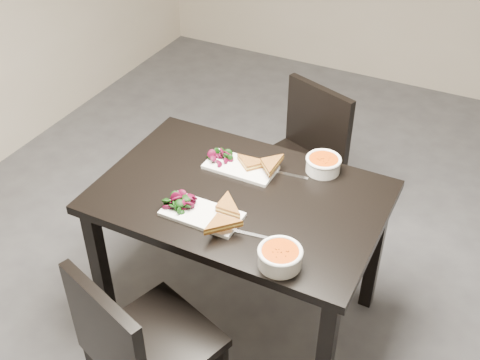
{
  "coord_description": "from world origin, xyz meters",
  "views": [
    {
      "loc": [
        0.4,
        -2.01,
        2.3
      ],
      "look_at": [
        -0.48,
        -0.26,
        0.82
      ],
      "focal_mm": 44.33,
      "sensor_mm": 36.0,
      "label": 1
    }
  ],
  "objects_px": {
    "chair_near": "(137,345)",
    "chair_far": "(302,155)",
    "soup_bowl_far": "(323,163)",
    "plate_far": "(241,167)",
    "table": "(240,211)",
    "soup_bowl_near": "(280,256)",
    "plate_near": "(202,214)"
  },
  "relations": [
    {
      "from": "chair_near",
      "to": "chair_far",
      "type": "relative_size",
      "value": 1.0
    },
    {
      "from": "soup_bowl_far",
      "to": "plate_far",
      "type": "bearing_deg",
      "value": -155.81
    },
    {
      "from": "soup_bowl_far",
      "to": "table",
      "type": "bearing_deg",
      "value": -129.57
    },
    {
      "from": "chair_near",
      "to": "chair_far",
      "type": "xyz_separation_m",
      "value": [
        0.08,
        1.44,
        0.0
      ]
    },
    {
      "from": "table",
      "to": "chair_far",
      "type": "height_order",
      "value": "chair_far"
    },
    {
      "from": "table",
      "to": "plate_far",
      "type": "relative_size",
      "value": 3.8
    },
    {
      "from": "table",
      "to": "soup_bowl_far",
      "type": "relative_size",
      "value": 7.61
    },
    {
      "from": "table",
      "to": "soup_bowl_far",
      "type": "xyz_separation_m",
      "value": [
        0.26,
        0.31,
        0.14
      ]
    },
    {
      "from": "chair_near",
      "to": "soup_bowl_near",
      "type": "bearing_deg",
      "value": 61.69
    },
    {
      "from": "chair_near",
      "to": "plate_far",
      "type": "distance_m",
      "value": 0.89
    },
    {
      "from": "chair_far",
      "to": "plate_near",
      "type": "xyz_separation_m",
      "value": [
        -0.07,
        -0.95,
        0.27
      ]
    },
    {
      "from": "plate_far",
      "to": "table",
      "type": "bearing_deg",
      "value": -64.07
    },
    {
      "from": "plate_far",
      "to": "soup_bowl_far",
      "type": "bearing_deg",
      "value": 24.19
    },
    {
      "from": "plate_far",
      "to": "chair_near",
      "type": "bearing_deg",
      "value": -90.37
    },
    {
      "from": "soup_bowl_near",
      "to": "chair_far",
      "type": "bearing_deg",
      "value": 106.81
    },
    {
      "from": "soup_bowl_near",
      "to": "plate_far",
      "type": "distance_m",
      "value": 0.61
    },
    {
      "from": "chair_near",
      "to": "soup_bowl_far",
      "type": "xyz_separation_m",
      "value": [
        0.34,
        0.99,
        0.31
      ]
    },
    {
      "from": "chair_far",
      "to": "chair_near",
      "type": "bearing_deg",
      "value": -72.45
    },
    {
      "from": "chair_far",
      "to": "soup_bowl_far",
      "type": "xyz_separation_m",
      "value": [
        0.26,
        -0.44,
        0.31
      ]
    },
    {
      "from": "plate_near",
      "to": "soup_bowl_near",
      "type": "bearing_deg",
      "value": -15.88
    },
    {
      "from": "plate_far",
      "to": "soup_bowl_near",
      "type": "bearing_deg",
      "value": -49.87
    },
    {
      "from": "table",
      "to": "soup_bowl_near",
      "type": "height_order",
      "value": "soup_bowl_near"
    },
    {
      "from": "chair_near",
      "to": "chair_far",
      "type": "height_order",
      "value": "same"
    },
    {
      "from": "table",
      "to": "plate_far",
      "type": "bearing_deg",
      "value": 115.93
    },
    {
      "from": "chair_far",
      "to": "plate_near",
      "type": "relative_size",
      "value": 2.65
    },
    {
      "from": "table",
      "to": "plate_near",
      "type": "relative_size",
      "value": 3.74
    },
    {
      "from": "chair_near",
      "to": "plate_near",
      "type": "bearing_deg",
      "value": 107.24
    },
    {
      "from": "table",
      "to": "soup_bowl_far",
      "type": "distance_m",
      "value": 0.42
    },
    {
      "from": "chair_far",
      "to": "soup_bowl_far",
      "type": "distance_m",
      "value": 0.6
    },
    {
      "from": "plate_near",
      "to": "soup_bowl_near",
      "type": "relative_size",
      "value": 1.93
    },
    {
      "from": "plate_far",
      "to": "soup_bowl_far",
      "type": "height_order",
      "value": "soup_bowl_far"
    },
    {
      "from": "plate_near",
      "to": "soup_bowl_far",
      "type": "distance_m",
      "value": 0.6
    }
  ]
}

